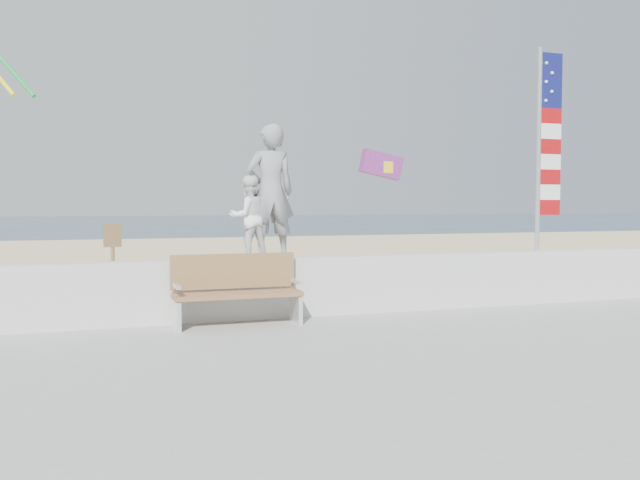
# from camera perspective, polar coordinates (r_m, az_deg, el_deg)

# --- Properties ---
(ground) EXTENTS (220.00, 220.00, 0.00)m
(ground) POSITION_cam_1_polar(r_m,az_deg,el_deg) (8.67, 2.72, -9.56)
(ground) COLOR #294053
(ground) RESTS_ON ground
(sand) EXTENTS (90.00, 40.00, 0.08)m
(sand) POSITION_cam_1_polar(r_m,az_deg,el_deg) (17.24, -8.58, -3.18)
(sand) COLOR beige
(sand) RESTS_ON ground
(boardwalk) EXTENTS (50.00, 12.40, 0.10)m
(boardwalk) POSITION_cam_1_polar(r_m,az_deg,el_deg) (5.29, 19.93, -16.58)
(boardwalk) COLOR #A09F9A
(boardwalk) RESTS_ON sand
(seawall) EXTENTS (30.00, 0.35, 0.90)m
(seawall) POSITION_cam_1_polar(r_m,az_deg,el_deg) (10.42, -1.40, -3.92)
(seawall) COLOR silver
(seawall) RESTS_ON boardwalk
(adult) EXTENTS (0.73, 0.48, 2.01)m
(adult) POSITION_cam_1_polar(r_m,az_deg,el_deg) (10.20, -4.21, 4.10)
(adult) COLOR gray
(adult) RESTS_ON seawall
(child) EXTENTS (0.68, 0.57, 1.24)m
(child) POSITION_cam_1_polar(r_m,az_deg,el_deg) (10.12, -6.04, 1.92)
(child) COLOR white
(child) RESTS_ON seawall
(bench) EXTENTS (1.80, 0.57, 1.00)m
(bench) POSITION_cam_1_polar(r_m,az_deg,el_deg) (9.68, -7.06, -4.12)
(bench) COLOR #966641
(bench) RESTS_ON boardwalk
(flag) EXTENTS (0.50, 0.08, 3.50)m
(flag) POSITION_cam_1_polar(r_m,az_deg,el_deg) (12.47, 18.41, 7.94)
(flag) COLOR silver
(flag) RESTS_ON seawall
(parafoil_kite) EXTENTS (0.85, 0.23, 0.58)m
(parafoil_kite) POSITION_cam_1_polar(r_m,az_deg,el_deg) (12.82, 5.28, 6.29)
(parafoil_kite) COLOR red
(parafoil_kite) RESTS_ON ground
(sign) EXTENTS (0.32, 0.07, 1.46)m
(sign) POSITION_cam_1_polar(r_m,az_deg,el_deg) (12.82, -17.06, -1.34)
(sign) COLOR olive
(sign) RESTS_ON sand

